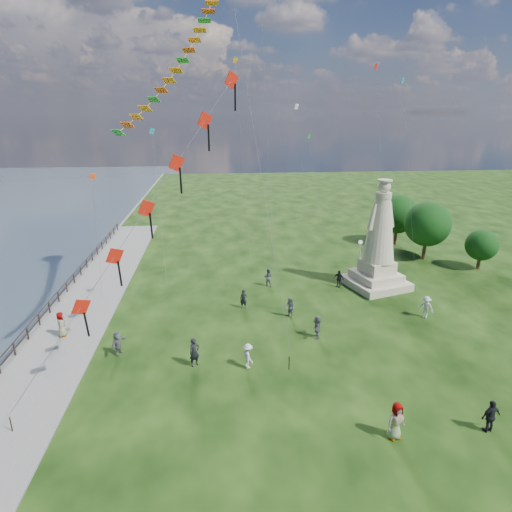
{
  "coord_description": "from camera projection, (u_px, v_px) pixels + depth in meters",
  "views": [
    {
      "loc": [
        -3.49,
        -18.63,
        14.49
      ],
      "look_at": [
        -1.0,
        8.0,
        5.5
      ],
      "focal_mm": 30.0,
      "sensor_mm": 36.0,
      "label": 1
    }
  ],
  "objects": [
    {
      "name": "person_0",
      "position": [
        194.0,
        352.0,
        25.51
      ],
      "size": [
        0.79,
        0.73,
        1.82
      ],
      "primitive_type": "imported",
      "rotation": [
        0.0,
        0.0,
        0.57
      ],
      "color": "black",
      "rests_on": "ground"
    },
    {
      "name": "lamppost",
      "position": [
        360.0,
        252.0,
        37.94
      ],
      "size": [
        0.35,
        0.35,
        3.83
      ],
      "color": "silver",
      "rests_on": "ground"
    },
    {
      "name": "red_kite_train",
      "position": [
        159.0,
        193.0,
        22.97
      ],
      "size": [
        11.55,
        9.35,
        16.79
      ],
      "color": "black",
      "rests_on": "ground"
    },
    {
      "name": "person_10",
      "position": [
        61.0,
        326.0,
        28.77
      ],
      "size": [
        0.64,
        0.92,
        1.75
      ],
      "primitive_type": "imported",
      "rotation": [
        0.0,
        0.0,
        1.71
      ],
      "color": "#595960",
      "rests_on": "ground"
    },
    {
      "name": "tree_row",
      "position": [
        421.0,
        222.0,
        45.2
      ],
      "size": [
        8.48,
        12.45,
        6.02
      ],
      "color": "#382314",
      "rests_on": "ground"
    },
    {
      "name": "waterfront",
      "position": [
        51.0,
        333.0,
        29.67
      ],
      "size": [
        200.0,
        200.0,
        1.51
      ],
      "color": "#35404F",
      "rests_on": "ground"
    },
    {
      "name": "person_7",
      "position": [
        268.0,
        277.0,
        37.43
      ],
      "size": [
        0.91,
        0.74,
        1.61
      ],
      "primitive_type": "imported",
      "rotation": [
        0.0,
        0.0,
        2.76
      ],
      "color": "#595960",
      "rests_on": "ground"
    },
    {
      "name": "person_6",
      "position": [
        244.0,
        299.0,
        33.09
      ],
      "size": [
        0.66,
        0.55,
        1.55
      ],
      "primitive_type": "imported",
      "rotation": [
        0.0,
        0.0,
        -0.38
      ],
      "color": "black",
      "rests_on": "ground"
    },
    {
      "name": "person_9",
      "position": [
        339.0,
        279.0,
        37.18
      ],
      "size": [
        0.99,
        0.96,
        1.56
      ],
      "primitive_type": "imported",
      "rotation": [
        0.0,
        0.0,
        -0.73
      ],
      "color": "black",
      "rests_on": "ground"
    },
    {
      "name": "person_5",
      "position": [
        118.0,
        343.0,
        26.77
      ],
      "size": [
        1.13,
        1.58,
        1.57
      ],
      "primitive_type": "imported",
      "rotation": [
        0.0,
        0.0,
        1.18
      ],
      "color": "#595960",
      "rests_on": "ground"
    },
    {
      "name": "small_kites",
      "position": [
        276.0,
        127.0,
        40.64
      ],
      "size": [
        29.78,
        16.33,
        25.16
      ],
      "color": "teal",
      "rests_on": "ground"
    },
    {
      "name": "person_3",
      "position": [
        491.0,
        416.0,
        20.21
      ],
      "size": [
        1.08,
        0.69,
        1.72
      ],
      "primitive_type": "imported",
      "rotation": [
        0.0,
        0.0,
        3.32
      ],
      "color": "black",
      "rests_on": "ground"
    },
    {
      "name": "person_1",
      "position": [
        290.0,
        308.0,
        31.59
      ],
      "size": [
        0.82,
        0.91,
        1.6
      ],
      "primitive_type": "imported",
      "rotation": [
        0.0,
        0.0,
        -1.0
      ],
      "color": "#595960",
      "rests_on": "ground"
    },
    {
      "name": "person_2",
      "position": [
        248.0,
        356.0,
        25.37
      ],
      "size": [
        0.88,
        1.13,
        1.56
      ],
      "primitive_type": "imported",
      "rotation": [
        0.0,
        0.0,
        1.99
      ],
      "color": "silver",
      "rests_on": "ground"
    },
    {
      "name": "person_4",
      "position": [
        396.0,
        421.0,
        19.77
      ],
      "size": [
        1.06,
        0.83,
        1.89
      ],
      "primitive_type": "imported",
      "rotation": [
        0.0,
        0.0,
        0.32
      ],
      "color": "#595960",
      "rests_on": "ground"
    },
    {
      "name": "statue",
      "position": [
        379.0,
        248.0,
        36.47
      ],
      "size": [
        5.75,
        5.75,
        9.34
      ],
      "rotation": [
        0.0,
        0.0,
        0.3
      ],
      "color": "tan",
      "rests_on": "ground"
    },
    {
      "name": "person_8",
      "position": [
        426.0,
        307.0,
        31.59
      ],
      "size": [
        1.19,
        1.14,
        1.69
      ],
      "primitive_type": "imported",
      "rotation": [
        0.0,
        0.0,
        -0.71
      ],
      "color": "silver",
      "rests_on": "ground"
    },
    {
      "name": "person_11",
      "position": [
        317.0,
        327.0,
        28.79
      ],
      "size": [
        0.84,
        1.55,
        1.59
      ],
      "primitive_type": "imported",
      "rotation": [
        0.0,
        0.0,
        4.56
      ],
      "color": "#595960",
      "rests_on": "ground"
    }
  ]
}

